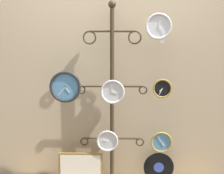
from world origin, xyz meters
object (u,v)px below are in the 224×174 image
Objects in this scene: clock_middle_right at (162,88)px; picture_frame at (81,168)px; clock_bottom_center at (107,141)px; vinyl_record at (159,167)px; clock_top_right at (159,26)px; display_stand at (112,126)px; clock_middle_left at (65,87)px; clock_middle_center at (113,92)px; clock_bottom_right at (161,142)px.

picture_frame is at bearing 178.76° from clock_middle_right.
vinyl_record is at bearing 7.64° from clock_bottom_center.
clock_top_right is 1.23m from clock_bottom_center.
clock_top_right is 0.80× the size of vinyl_record.
display_stand is 0.64m from clock_middle_right.
picture_frame is at bearing 176.84° from clock_bottom_center.
clock_bottom_center is 0.62m from vinyl_record.
display_stand reaches higher than clock_bottom_center.
clock_middle_center is at bearing 0.73° from clock_middle_left.
clock_bottom_center is at bearing 179.19° from clock_bottom_right.
clock_middle_right reaches higher than clock_bottom_center.
picture_frame is at bearing -176.04° from vinyl_record.
clock_middle_left is 1.10m from clock_bottom_right.
clock_top_right reaches higher than clock_middle_left.
clock_bottom_right is (0.54, -0.01, -0.00)m from clock_bottom_center.
picture_frame is (-0.81, -0.06, 0.01)m from vinyl_record.
vinyl_record is at bearing 3.96° from picture_frame.
clock_bottom_center is 0.54m from clock_bottom_right.
display_stand is at bearing 170.21° from clock_top_right.
clock_middle_center is 0.51× the size of picture_frame.
clock_middle_right is (0.94, 0.04, -0.02)m from clock_middle_left.
vinyl_record is (0.48, 0.10, -0.81)m from clock_middle_center.
clock_bottom_center reaches higher than picture_frame.
clock_top_right is 1.16× the size of clock_bottom_right.
clock_bottom_center is (0.40, 0.04, -0.55)m from clock_middle_left.
clock_middle_left is at bearing -174.52° from clock_bottom_center.
clock_top_right is 0.59m from clock_middle_right.
clock_middle_right is (0.49, -0.08, 0.40)m from display_stand.
clock_bottom_center is at bearing -172.36° from vinyl_record.
clock_middle_right reaches higher than vinyl_record.
display_stand reaches higher than clock_middle_center.
display_stand reaches higher than clock_middle_left.
clock_top_right is 1.06m from clock_middle_left.
clock_bottom_center is (-0.54, 0.00, -0.54)m from clock_middle_right.
clock_top_right is 1.44m from vinyl_record.
clock_middle_left reaches higher than clock_middle_center.
clock_middle_center is 0.87m from picture_frame.
clock_middle_right is 0.54m from clock_bottom_right.
clock_middle_right is 0.76m from clock_bottom_center.
display_stand is 0.38m from clock_middle_center.
clock_middle_center is 0.95m from vinyl_record.
display_stand is 0.62m from clock_middle_left.
clock_bottom_center is 0.69× the size of vinyl_record.
clock_middle_right is 0.88× the size of clock_bottom_right.
display_stand reaches higher than picture_frame.
vinyl_record is (0.53, 0.07, -0.31)m from clock_bottom_center.
clock_middle_center is (-0.43, -0.03, -0.62)m from clock_top_right.
clock_middle_right reaches higher than clock_middle_center.
clock_bottom_center is at bearing 5.48° from clock_middle_left.
clock_middle_right is 0.85m from vinyl_record.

